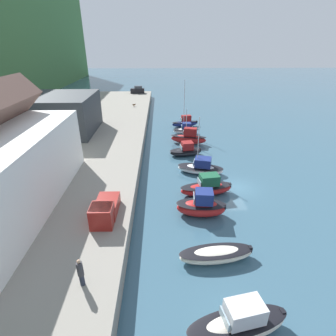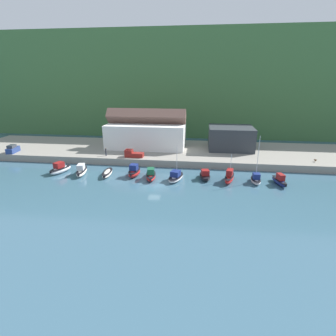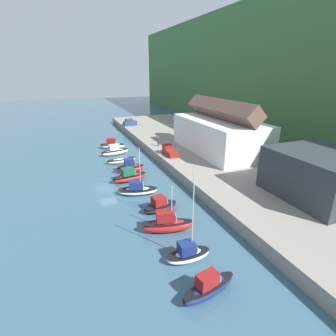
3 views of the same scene
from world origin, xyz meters
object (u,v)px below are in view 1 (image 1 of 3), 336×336
Objects in this scene: moored_boat_3 at (201,206)px; pickup_truck_0 at (104,210)px; moored_boat_2 at (216,254)px; moored_boat_7 at (189,138)px; moored_boat_9 at (185,123)px; parked_car_0 at (138,90)px; moored_boat_5 at (201,168)px; moored_boat_1 at (239,324)px; moored_boat_6 at (186,151)px; moored_boat_8 at (186,130)px; dog_on_quay at (134,105)px; moored_boat_4 at (207,187)px; person_on_quay at (81,272)px.

moored_boat_3 is 9.66m from pickup_truck_0.
moored_boat_7 is at bearing -7.21° from moored_boat_2.
parked_car_0 reaches higher than moored_boat_9.
moored_boat_7 reaches higher than moored_boat_3.
moored_boat_5 reaches higher than moored_boat_7.
moored_boat_7 reaches higher than moored_boat_1.
pickup_truck_0 reaches higher than moored_boat_6.
moored_boat_7 is 10.16m from moored_boat_9.
moored_boat_8 is (26.40, -0.76, -0.25)m from moored_boat_3.
moored_boat_5 is 1.81× the size of parked_car_0.
moored_boat_7 is at bearing -178.40° from moored_boat_8.
parked_car_0 is (67.03, 11.29, 2.13)m from moored_boat_2.
moored_boat_5 is 1.45× the size of moored_boat_6.
moored_boat_1 reaches higher than moored_boat_9.
moored_boat_1 is 1.28× the size of moored_boat_3.
moored_boat_7 is 25.68m from pickup_truck_0.
moored_boat_8 is (5.46, 0.06, -0.25)m from moored_boat_7.
moored_boat_2 is at bearing -10.07° from moored_boat_1.
moored_boat_5 reaches higher than moored_boat_6.
moored_boat_7 is at bearing -112.53° from pickup_truck_0.
moored_boat_9 is 32.13m from parked_car_0.
dog_on_quay is at bearing 6.37° from moored_boat_2.
moored_boat_4 is at bearing 168.03° from moored_boat_9.
moored_boat_5 is 21.55m from moored_boat_9.
moored_boat_5 is at bearing -13.57° from moored_boat_1.
moored_boat_2 is 0.63× the size of moored_boat_8.
person_on_quay reaches higher than dog_on_quay.
moored_boat_1 is 1.16× the size of moored_boat_9.
parked_car_0 is (34.42, 11.71, 1.89)m from moored_boat_8.
moored_boat_2 is 49.73m from dog_on_quay.
parked_car_0 is 0.90× the size of pickup_truck_0.
moored_boat_4 is (16.28, -0.74, -0.01)m from moored_boat_1.
pickup_truck_0 is at bearing 179.66° from parked_car_0.
pickup_truck_0 is (3.53, 9.49, 2.03)m from moored_boat_2.
moored_boat_1 is 12.26m from moored_boat_3.
moored_boat_2 is 21.98m from moored_boat_6.
moored_boat_8 is at bearing 3.59° from moored_boat_3.
moored_boat_8 reaches higher than moored_boat_7.
moored_boat_3 is (6.21, 0.34, 0.49)m from moored_boat_2.
pickup_truck_0 reaches higher than moored_boat_9.
moored_boat_1 is 16.29m from moored_boat_4.
pickup_truck_0 reaches higher than moored_boat_3.
moored_boat_5 is 52.76m from parked_car_0.
moored_boat_7 is (20.94, -0.82, 0.00)m from moored_boat_3.
moored_boat_6 is at bearing -10.13° from moored_boat_1.
person_on_quay is (-13.89, 10.51, 1.96)m from moored_boat_4.
parked_car_0 is (51.28, 12.26, 1.90)m from moored_boat_5.
moored_boat_5 is at bearing -9.59° from moored_boat_4.
pickup_truck_0 is (-33.76, 10.25, 1.73)m from moored_boat_9.
moored_boat_9 is at bearing -8.35° from moored_boat_4.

